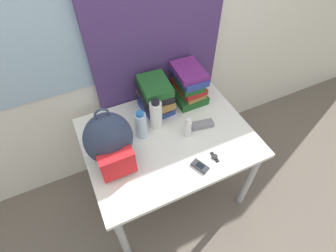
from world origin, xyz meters
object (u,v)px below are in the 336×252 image
at_px(book_stack_left, 155,96).
at_px(cell_phone, 200,166).
at_px(sunglasses_case, 202,125).
at_px(sports_bottle, 156,115).
at_px(backpack, 109,142).
at_px(sunscreen_bottle, 188,128).
at_px(wristwatch, 215,157).
at_px(book_stack_center, 189,84).
at_px(water_bottle, 141,125).

bearing_deg(book_stack_left, cell_phone, -85.29).
bearing_deg(sunglasses_case, sports_bottle, 153.52).
xyz_separation_m(backpack, sunscreen_bottle, (0.49, -0.02, -0.11)).
xyz_separation_m(book_stack_left, wristwatch, (0.16, -0.53, -0.12)).
distance_m(book_stack_left, sunscreen_bottle, 0.32).
bearing_deg(book_stack_center, water_bottle, -156.59).
bearing_deg(wristwatch, sunglasses_case, 77.56).
height_order(backpack, book_stack_left, backpack).
bearing_deg(backpack, cell_phone, -31.11).
distance_m(sports_bottle, sunscreen_bottle, 0.22).
relative_size(water_bottle, sunscreen_bottle, 1.40).
bearing_deg(wristwatch, book_stack_left, 106.83).
relative_size(book_stack_left, sunglasses_case, 1.84).
relative_size(book_stack_center, water_bottle, 1.31).
relative_size(book_stack_center, sunglasses_case, 1.78).
bearing_deg(book_stack_center, book_stack_left, -178.32).
relative_size(sports_bottle, sunglasses_case, 1.46).
xyz_separation_m(book_stack_left, book_stack_center, (0.26, 0.01, 0.01)).
relative_size(sunglasses_case, wristwatch, 1.96).
bearing_deg(sunscreen_bottle, sunglasses_case, 10.19).
relative_size(book_stack_left, water_bottle, 1.35).
distance_m(sports_bottle, cell_phone, 0.43).
bearing_deg(cell_phone, book_stack_left, 94.71).
height_order(book_stack_left, sunscreen_bottle, book_stack_left).
xyz_separation_m(sports_bottle, sunglasses_case, (0.27, -0.14, -0.09)).
height_order(backpack, sunglasses_case, backpack).
distance_m(backpack, book_stack_center, 0.73).
bearing_deg(sunglasses_case, sunscreen_bottle, -169.81).
height_order(sunscreen_bottle, wristwatch, sunscreen_bottle).
distance_m(water_bottle, sunscreen_bottle, 0.30).
bearing_deg(sunglasses_case, book_stack_left, 127.32).
xyz_separation_m(backpack, sunglasses_case, (0.62, 0.00, -0.16)).
bearing_deg(backpack, sunscreen_bottle, -2.14).
distance_m(water_bottle, wristwatch, 0.50).
relative_size(cell_phone, wristwatch, 1.46).
xyz_separation_m(backpack, wristwatch, (0.56, -0.25, -0.17)).
relative_size(backpack, water_bottle, 1.99).
bearing_deg(backpack, sunglasses_case, 0.31).
bearing_deg(water_bottle, backpack, -154.75).
distance_m(book_stack_left, water_bottle, 0.25).
height_order(book_stack_center, wristwatch, book_stack_center).
height_order(water_bottle, sports_bottle, sports_bottle).
height_order(book_stack_center, cell_phone, book_stack_center).
xyz_separation_m(book_stack_left, sports_bottle, (-0.06, -0.15, -0.02)).
height_order(water_bottle, sunglasses_case, water_bottle).
height_order(backpack, cell_phone, backpack).
bearing_deg(sunglasses_case, water_bottle, 165.43).
bearing_deg(sunglasses_case, cell_phone, -122.12).
distance_m(backpack, wristwatch, 0.64).
height_order(cell_phone, sunglasses_case, sunglasses_case).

